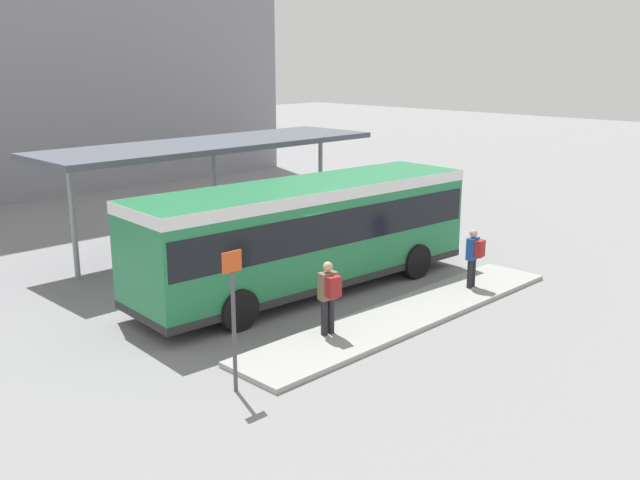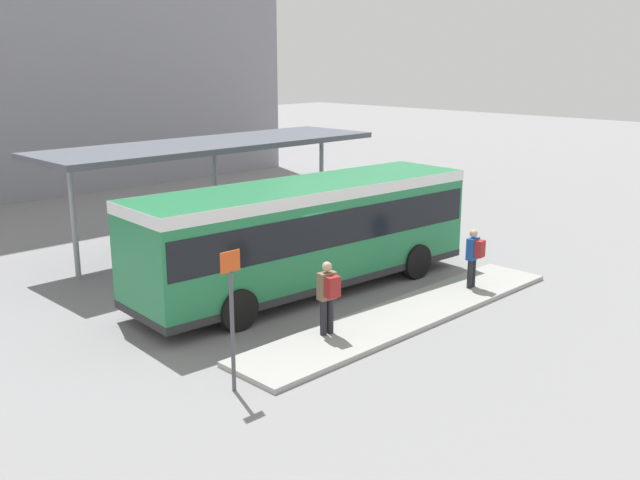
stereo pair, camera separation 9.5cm
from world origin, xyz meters
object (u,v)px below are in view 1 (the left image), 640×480
at_px(bicycle_red, 355,208).
at_px(platform_sign, 234,315).
at_px(city_bus, 307,229).
at_px(pedestrian_waiting, 329,293).
at_px(pedestrian_companion, 474,254).
at_px(bicycle_orange, 388,214).
at_px(bicycle_white, 407,217).
at_px(bicycle_yellow, 372,211).

distance_m(bicycle_red, platform_sign, 15.88).
relative_size(city_bus, pedestrian_waiting, 5.98).
bearing_deg(pedestrian_companion, platform_sign, 83.52).
bearing_deg(city_bus, pedestrian_companion, -42.34).
relative_size(city_bus, bicycle_orange, 6.67).
xyz_separation_m(bicycle_white, platform_sign, (-13.39, -6.36, 1.22)).
height_order(pedestrian_companion, platform_sign, platform_sign).
bearing_deg(platform_sign, pedestrian_waiting, 9.89).
bearing_deg(bicycle_orange, platform_sign, 111.22).
relative_size(city_bus, bicycle_red, 6.03).
bearing_deg(bicycle_white, bicycle_yellow, -178.35).
bearing_deg(pedestrian_waiting, city_bus, -27.66).
bearing_deg(platform_sign, bicycle_yellow, 31.15).
distance_m(city_bus, bicycle_red, 9.67).
bearing_deg(city_bus, bicycle_yellow, 33.57).
bearing_deg(platform_sign, pedestrian_companion, 1.08).
relative_size(bicycle_white, bicycle_orange, 1.03).
relative_size(bicycle_orange, bicycle_red, 0.90).
xyz_separation_m(bicycle_white, bicycle_orange, (-0.14, 0.82, -0.01)).
relative_size(bicycle_white, platform_sign, 0.56).
height_order(bicycle_orange, bicycle_red, bicycle_red).
relative_size(pedestrian_waiting, bicycle_white, 1.09).
xyz_separation_m(city_bus, bicycle_red, (7.90, 5.40, -1.38)).
xyz_separation_m(bicycle_white, bicycle_red, (-0.25, 2.47, 0.03)).
xyz_separation_m(bicycle_orange, bicycle_yellow, (-0.01, 0.82, 0.01)).
bearing_deg(bicycle_white, platform_sign, -67.91).
bearing_deg(bicycle_yellow, city_bus, -52.32).
distance_m(pedestrian_waiting, bicycle_orange, 12.13).
xyz_separation_m(city_bus, bicycle_yellow, (8.01, 4.58, -1.41)).
relative_size(pedestrian_companion, bicycle_red, 0.96).
bearing_deg(platform_sign, bicycle_white, 25.42).
height_order(pedestrian_companion, bicycle_white, pedestrian_companion).
bearing_deg(bicycle_red, city_bus, 115.01).
bearing_deg(bicycle_white, bicycle_red, -177.52).
xyz_separation_m(bicycle_white, bicycle_yellow, (-0.14, 1.64, 0.00)).
distance_m(bicycle_orange, bicycle_yellow, 0.82).
bearing_deg(bicycle_yellow, bicycle_red, -164.63).
xyz_separation_m(city_bus, platform_sign, (-5.24, -3.43, -0.20)).
bearing_deg(bicycle_red, pedestrian_waiting, 120.28).
height_order(bicycle_white, bicycle_red, bicycle_red).
height_order(bicycle_red, platform_sign, platform_sign).
xyz_separation_m(bicycle_orange, bicycle_red, (-0.11, 1.64, 0.03)).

